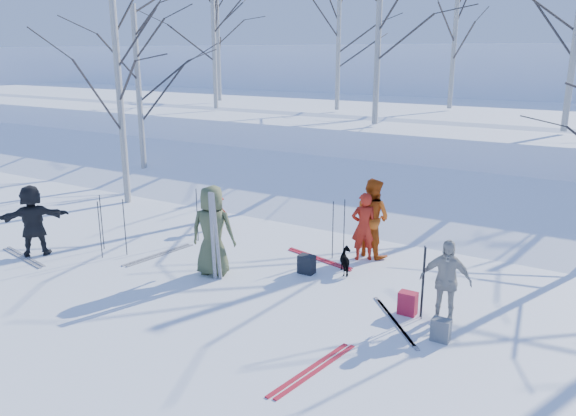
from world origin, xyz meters
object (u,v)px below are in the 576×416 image
Objects in this scene: skier_red_seated at (218,212)px; dog at (347,261)px; backpack_red at (408,303)px; backpack_grey at (441,330)px; skier_olive_center at (213,231)px; skier_grey_west at (33,220)px; skier_red_north at (364,227)px; skier_redor_behind at (372,217)px; skier_cream_east at (445,281)px; backpack_dark at (307,264)px.

dog is (4.27, -1.04, -0.20)m from skier_red_seated.
backpack_red reaches higher than backpack_grey.
backpack_grey is at bearing 105.36° from dog.
skier_red_seated is at bearing -73.47° from skier_olive_center.
skier_red_seated is 2.24× the size of backpack_red.
skier_grey_west is 8.59m from backpack_red.
skier_olive_center is 5.07× the size of backpack_grey.
skier_red_north is 1.07m from dog.
skier_red_north is 4.11× the size of backpack_grey.
skier_redor_behind is 4.12m from backpack_grey.
skier_redor_behind is 1.21× the size of skier_cream_east.
dog is at bearing 56.90° from skier_red_north.
dog is at bearing 152.28° from skier_grey_west.
dog is (2.40, 1.50, -0.70)m from skier_olive_center.
skier_olive_center is 3.19m from skier_red_seated.
backpack_grey is at bearing -39.50° from backpack_red.
skier_grey_west reaches higher than skier_red_seated.
backpack_grey is (2.57, -3.14, -0.72)m from skier_redor_behind.
skier_cream_east is (4.79, 0.37, -0.21)m from skier_olive_center.
skier_olive_center reaches higher than dog.
skier_red_north reaches higher than skier_red_seated.
backpack_red is 1.11× the size of backpack_grey.
skier_olive_center is 2.05× the size of skier_red_seated.
dog is 1.50× the size of backpack_red.
backpack_grey is at bearing 97.02° from skier_red_north.
skier_red_north is 1.65m from backpack_dark.
skier_redor_behind reaches higher than backpack_grey.
skier_olive_center is 4.58× the size of backpack_red.
skier_red_seated is (-4.22, 0.10, -0.31)m from skier_red_north.
skier_redor_behind is 4.30m from skier_red_seated.
skier_red_seated is at bearing 159.66° from backpack_red.
skier_red_north reaches higher than backpack_red.
skier_red_north is at bearing -78.79° from skier_red_seated.
skier_cream_east is at bearing 150.18° from skier_redor_behind.
backpack_dark is at bearing 156.70° from skier_cream_east.
skier_redor_behind reaches higher than skier_red_seated.
skier_olive_center is 4.81× the size of backpack_dark.
skier_redor_behind is (0.05, 0.35, 0.13)m from skier_red_north.
skier_redor_behind is 4.33× the size of backpack_red.
skier_cream_east is 3.57× the size of backpack_red.
skier_red_north is 3.72× the size of backpack_red.
dog is 1.58× the size of backpack_dark.
backpack_dark is at bearing 82.57° from skier_redor_behind.
backpack_red is 1.03m from backpack_grey.
dog reaches higher than backpack_red.
backpack_dark is at bearing 156.93° from backpack_grey.
backpack_red is (8.43, 1.52, -0.63)m from skier_grey_west.
skier_cream_east is at bearing -95.42° from skier_red_seated.
skier_cream_east is at bearing 164.66° from skier_olive_center.
backpack_dark is at bearing -7.37° from dog.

